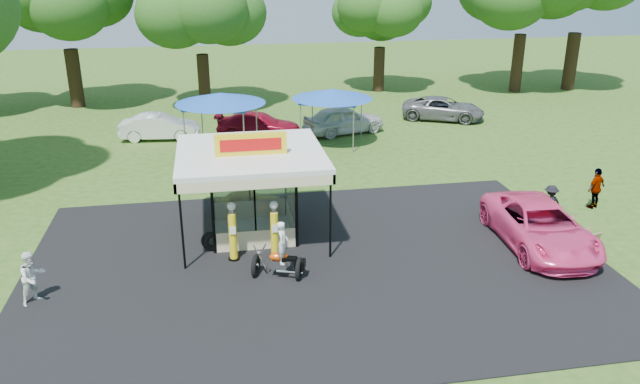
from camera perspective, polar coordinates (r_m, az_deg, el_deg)
The scene contains 22 objects.
ground at distance 20.29m, azimuth 0.73°, elevation -9.21°, with size 120.00×120.00×0.00m, color #284F18.
asphalt_apron at distance 22.01m, azimuth -0.25°, elevation -6.60°, with size 20.00×14.00×0.04m, color black.
gas_station_kiosk at distance 23.80m, azimuth -6.26°, elevation 0.10°, with size 5.40×5.40×4.18m.
gas_pump_left at distance 22.07m, azimuth -7.98°, elevation -3.72°, with size 0.41×0.41×2.22m.
gas_pump_right at distance 22.12m, azimuth -4.19°, elevation -3.57°, with size 0.40×0.40×2.17m.
motorcycle at distance 20.88m, azimuth -3.60°, elevation -5.78°, with size 1.86×1.31×2.11m.
spare_tires at distance 23.26m, azimuth -9.86°, elevation -4.47°, with size 0.83×0.54×0.69m.
a_frame_sign at distance 24.14m, azimuth 23.27°, elevation -4.46°, with size 0.64×0.66×1.06m.
kiosk_car at distance 26.32m, azimuth -6.51°, elevation -0.87°, with size 1.13×2.82×0.96m, color yellow.
pink_sedan at distance 24.40m, azimuth 19.46°, elevation -2.92°, with size 2.72×5.91×1.64m, color #FF458A.
spectator_west at distance 21.31m, azimuth -24.82°, elevation -7.11°, with size 0.85×0.66×1.74m, color white.
spectator_east_a at distance 26.91m, azimuth 20.29°, elevation -0.96°, with size 0.98×0.57×1.52m, color black.
spectator_east_b at distance 28.95m, azimuth 23.93°, elevation 0.32°, with size 1.05×0.44×1.79m, color gray.
bg_car_a at distance 37.85m, azimuth -14.44°, elevation 5.79°, with size 1.58×4.54×1.50m, color silver.
bg_car_b at distance 37.31m, azimuth -5.60°, elevation 6.11°, with size 2.04×5.01×1.45m, color maroon.
bg_car_c at distance 37.94m, azimuth 2.17°, elevation 6.62°, with size 1.99×4.94×1.68m, color silver.
bg_car_d at distance 42.01m, azimuth 11.21°, elevation 7.50°, with size 2.44×5.29×1.47m, color slate.
tent_west at distance 33.79m, azimuth -9.10°, elevation 8.42°, with size 4.80×4.80×3.36m.
tent_east at distance 35.30m, azimuth 1.11°, elevation 8.93°, with size 4.53×4.53×3.17m.
oak_far_b at distance 47.24m, azimuth -22.36°, elevation 15.75°, with size 9.42×9.42×11.24m.
oak_far_c at distance 43.98m, azimuth -10.99°, elevation 16.19°, with size 9.17×9.17×10.80m.
oak_far_d at distance 49.78m, azimuth 5.59°, elevation 16.06°, with size 8.01×8.01×9.54m.
Camera 1 is at (-3.36, -17.23, 10.17)m, focal length 35.00 mm.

